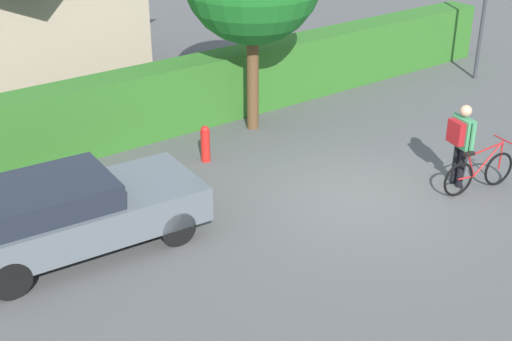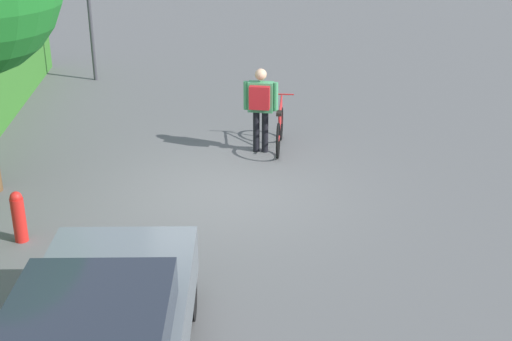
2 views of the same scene
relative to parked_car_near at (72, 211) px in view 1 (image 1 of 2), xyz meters
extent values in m
plane|color=#525252|center=(5.16, -1.45, -0.73)|extent=(60.00, 60.00, 0.00)
cube|color=#306D24|center=(5.16, 3.57, 0.06)|extent=(18.41, 0.90, 1.58)
cube|color=slate|center=(0.12, -0.01, -0.10)|extent=(4.25, 2.05, 0.62)
cube|color=#1E232D|center=(-0.41, 0.03, 0.41)|extent=(2.27, 1.70, 0.42)
cylinder|color=black|center=(1.58, 0.68, -0.41)|extent=(0.65, 0.22, 0.63)
cylinder|color=black|center=(1.47, -0.90, -0.41)|extent=(0.65, 0.22, 0.63)
cylinder|color=black|center=(-1.34, -0.70, -0.41)|extent=(0.65, 0.22, 0.63)
torus|color=black|center=(7.73, -2.79, -0.38)|extent=(0.70, 0.17, 0.70)
torus|color=black|center=(6.72, -2.61, -0.38)|extent=(0.70, 0.17, 0.70)
cylinder|color=#B21E1E|center=(7.41, -2.74, -0.08)|extent=(0.66, 0.15, 0.65)
cylinder|color=#B21E1E|center=(7.00, -2.66, -0.15)|extent=(0.24, 0.08, 0.51)
cylinder|color=#B21E1E|center=(7.29, -2.71, 0.13)|extent=(0.79, 0.17, 0.15)
cylinder|color=#B21E1E|center=(6.91, -2.65, -0.38)|extent=(0.39, 0.10, 0.05)
cylinder|color=#B21E1E|center=(7.73, -2.79, -0.07)|extent=(0.04, 0.04, 0.61)
cube|color=black|center=(6.89, -2.65, 0.13)|extent=(0.23, 0.14, 0.06)
cylinder|color=#B21E1E|center=(7.73, -2.79, 0.26)|extent=(0.11, 0.50, 0.03)
cylinder|color=black|center=(7.11, -2.22, -0.31)|extent=(0.13, 0.13, 0.84)
cylinder|color=black|center=(7.07, -2.39, -0.31)|extent=(0.13, 0.13, 0.84)
cube|color=#3F8C59|center=(7.09, -2.31, 0.41)|extent=(0.31, 0.52, 0.60)
sphere|color=tan|center=(7.09, -2.31, 0.85)|extent=(0.23, 0.23, 0.23)
cylinder|color=#3F8C59|center=(7.16, -2.02, 0.42)|extent=(0.09, 0.09, 0.57)
cylinder|color=#3F8C59|center=(7.02, -2.59, 0.42)|extent=(0.09, 0.09, 0.57)
cube|color=#A7191E|center=(6.93, -2.27, 0.44)|extent=(0.25, 0.42, 0.45)
cylinder|color=#38383D|center=(12.82, 1.68, 1.49)|extent=(0.10, 0.10, 4.44)
cylinder|color=brown|center=(5.59, 2.51, 0.62)|extent=(0.28, 0.28, 2.69)
cylinder|color=red|center=(3.68, 1.63, -0.38)|extent=(0.20, 0.20, 0.70)
sphere|color=red|center=(3.68, 1.63, -0.01)|extent=(0.18, 0.18, 0.18)
camera|label=1|loc=(-3.63, -9.98, 5.74)|focal=49.49mm
camera|label=2|loc=(-5.88, -1.12, 4.33)|focal=48.89mm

